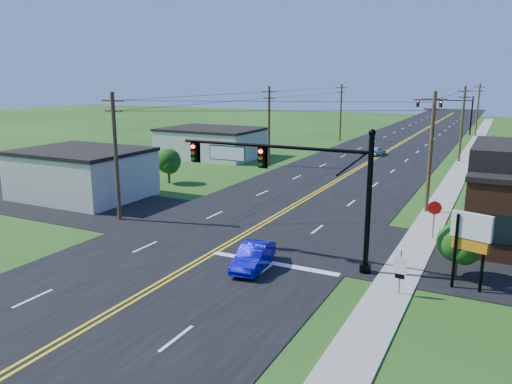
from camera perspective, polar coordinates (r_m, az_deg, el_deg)
The scene contains 21 objects.
ground at distance 24.08m, azimuth -14.17°, elevation -11.80°, with size 260.00×260.00×0.00m, color #1F4012.
road_main at distance 68.65m, azimuth 14.12°, elevation 4.23°, with size 16.00×220.00×0.04m, color black.
road_cross at distance 33.40m, azimuth -0.65°, elevation -4.31°, with size 70.00×10.00×0.04m, color black.
sidewalk at distance 57.33m, azimuth 22.13°, elevation 2.04°, with size 2.00×160.00×0.08m, color gray.
signal_mast_main at distance 26.93m, azimuth 3.62°, elevation 1.84°, with size 11.30×0.60×7.48m.
signal_mast_far at distance 97.02m, azimuth 20.87°, elevation 8.91°, with size 10.98×0.60×7.48m.
cream_bldg_near at distance 44.55m, azimuth -19.23°, elevation 2.03°, with size 10.20×8.20×4.10m.
cream_bldg_far at distance 64.42m, azimuth -5.07°, elevation 5.68°, with size 12.20×9.20×3.70m.
utility_pole_left_a at distance 36.12m, azimuth -15.73°, elevation 4.17°, with size 1.80×0.28×9.00m.
utility_pole_left_b at distance 56.97m, azimuth 1.49°, elevation 7.68°, with size 1.80×0.28×9.00m.
utility_pole_left_c at distance 82.14m, azimuth 9.66°, elevation 9.11°, with size 1.80×0.28×9.00m.
utility_pole_right_a at distance 38.98m, azimuth 19.34°, elevation 4.53°, with size 1.80×0.28×9.00m.
utility_pole_right_b at distance 64.72m, azimuth 22.49°, elevation 7.34°, with size 1.80×0.28×9.00m.
utility_pole_right_c at distance 94.59m, azimuth 24.00°, elevation 8.67°, with size 1.80×0.28×9.00m.
shrub_corner at distance 27.10m, azimuth 22.00°, elevation -5.36°, with size 2.00×2.00×2.86m.
tree_left at distance 48.49m, azimuth -9.98°, elevation 3.52°, with size 2.40×2.40×3.37m.
blue_car at distance 26.65m, azimuth -0.31°, elevation -7.41°, with size 1.38×3.97×1.31m, color #0908B5.
distant_car at distance 67.16m, azimuth 13.64°, elevation 4.57°, with size 1.40×3.48×1.19m, color #BDBCC1.
route_sign at distance 24.21m, azimuth 16.15°, elevation -8.52°, with size 0.55×0.11×2.19m.
stop_sign at distance 32.91m, azimuth 19.72°, elevation -2.14°, with size 0.88×0.18×2.49m.
pylon_sign at distance 25.38m, azimuth 23.35°, elevation -4.50°, with size 1.85×0.79×3.81m.
Camera 1 is at (14.68, -16.32, 9.91)m, focal length 35.00 mm.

